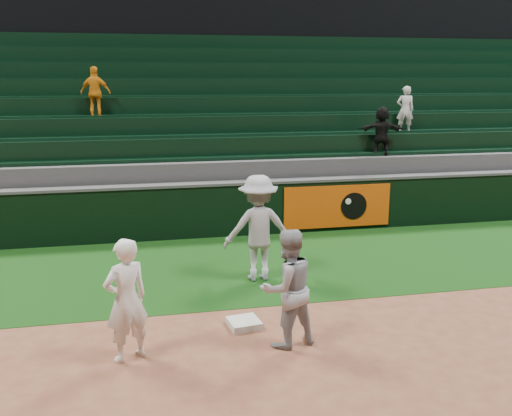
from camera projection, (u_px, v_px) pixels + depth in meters
The scene contains 9 objects.
ground at pixel (257, 333), 8.17m from camera, with size 70.00×70.00×0.00m, color brown.
foul_grass at pixel (225, 266), 11.03m from camera, with size 36.00×4.20×0.01m, color black.
upper_deck at pixel (169, 16), 23.43m from camera, with size 40.00×12.00×12.00m, color black.
first_base at pixel (244, 323), 8.38m from camera, with size 0.44×0.44×0.10m, color silver.
first_baseman at pixel (126, 300), 7.25m from camera, with size 0.60×0.39×1.63m, color white.
baserunner at pixel (287, 288), 7.65m from camera, with size 0.80×0.62×1.64m, color #9B9EA5.
base_coach at pixel (258, 228), 10.13m from camera, with size 1.23×0.71×1.90m, color #A1A3AF.
field_wall at pixel (211, 209), 12.98m from camera, with size 36.00×0.45×1.25m.
stadium_seating at pixel (192, 144), 16.33m from camera, with size 36.00×5.95×4.85m.
Camera 1 is at (-1.58, -7.38, 3.60)m, focal length 40.00 mm.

